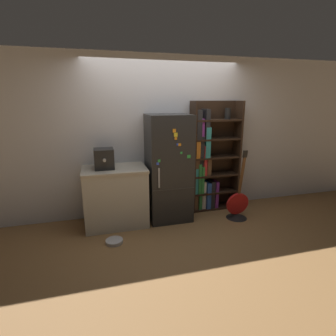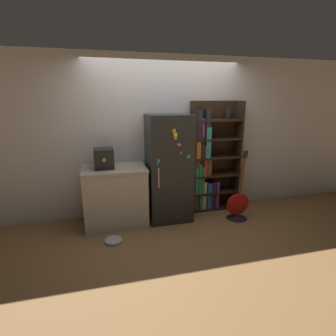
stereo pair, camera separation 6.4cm
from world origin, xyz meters
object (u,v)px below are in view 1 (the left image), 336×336
object	(u,v)px
refrigerator	(169,168)
espresso_machine	(104,159)
pet_bowl	(114,241)
bookshelf	(208,162)
guitar	(237,208)

from	to	relation	value
refrigerator	espresso_machine	bearing A→B (deg)	-179.99
pet_bowl	refrigerator	bearing A→B (deg)	32.62
refrigerator	espresso_machine	xyz separation A→B (m)	(-0.99, -0.00, 0.21)
refrigerator	bookshelf	world-z (taller)	bookshelf
espresso_machine	pet_bowl	size ratio (longest dim) A/B	1.50
refrigerator	pet_bowl	size ratio (longest dim) A/B	7.15
bookshelf	pet_bowl	world-z (taller)	bookshelf
espresso_machine	pet_bowl	distance (m)	1.20
refrigerator	espresso_machine	world-z (taller)	refrigerator
espresso_machine	pet_bowl	bearing A→B (deg)	-84.78
bookshelf	guitar	distance (m)	0.92
refrigerator	bookshelf	size ratio (longest dim) A/B	0.90
bookshelf	pet_bowl	distance (m)	2.05
refrigerator	guitar	xyz separation A→B (m)	(1.08, -0.34, -0.68)
bookshelf	espresso_machine	xyz separation A→B (m)	(-1.76, -0.19, 0.20)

